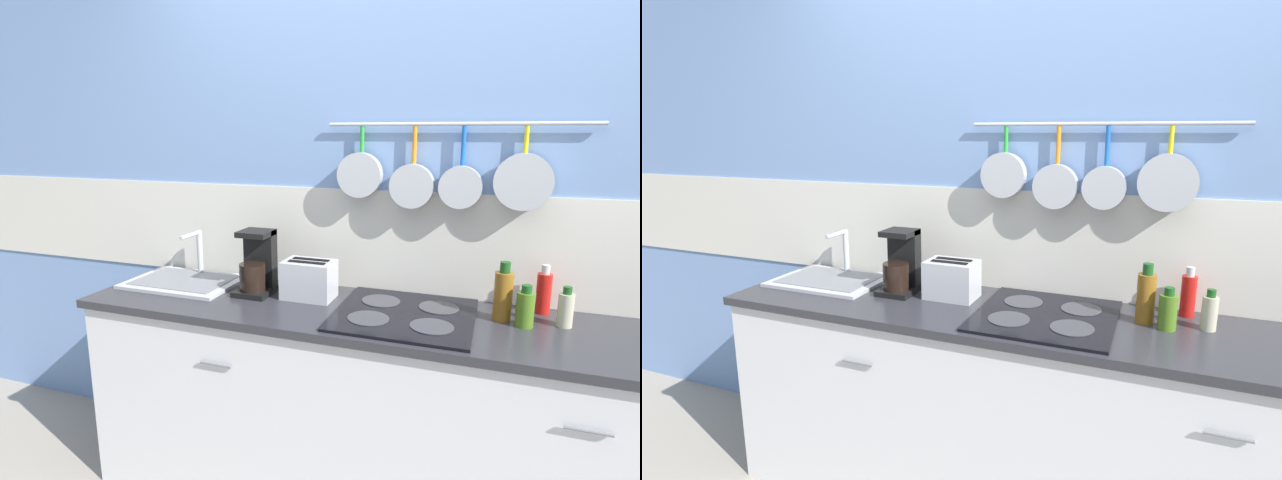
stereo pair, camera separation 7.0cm
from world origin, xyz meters
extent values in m
cube|color=#7293C6|center=(0.00, 0.33, 1.30)|extent=(7.20, 0.06, 2.60)
cube|color=silver|center=(0.00, 0.32, 1.13)|extent=(7.20, 0.07, 0.46)
cylinder|color=#B7BABF|center=(0.17, 0.27, 1.64)|extent=(1.08, 0.02, 0.02)
cylinder|color=green|center=(-0.23, 0.27, 1.58)|extent=(0.02, 0.02, 0.11)
cylinder|color=#B7BABF|center=(-0.23, 0.25, 1.43)|extent=(0.19, 0.06, 0.19)
cylinder|color=orange|center=(0.00, 0.27, 1.56)|extent=(0.02, 0.02, 0.15)
cylinder|color=#B7BABF|center=(0.00, 0.24, 1.39)|extent=(0.18, 0.06, 0.18)
cylinder|color=#1959B2|center=(0.20, 0.27, 1.56)|extent=(0.02, 0.02, 0.16)
cylinder|color=#B7BABF|center=(0.20, 0.24, 1.39)|extent=(0.17, 0.06, 0.17)
cylinder|color=gold|center=(0.43, 0.27, 1.58)|extent=(0.02, 0.02, 0.10)
cylinder|color=#B7BABF|center=(0.43, 0.25, 1.42)|extent=(0.22, 0.06, 0.22)
cube|color=silver|center=(0.00, 0.00, 0.43)|extent=(2.64, 0.54, 0.87)
cylinder|color=slate|center=(-0.66, -0.28, 0.71)|extent=(0.14, 0.01, 0.01)
cylinder|color=slate|center=(0.66, -0.28, 0.71)|extent=(0.14, 0.01, 0.01)
cube|color=#2D2D33|center=(0.00, 0.00, 0.88)|extent=(2.68, 0.58, 0.03)
cube|color=#B7BABF|center=(-1.04, 0.08, 0.91)|extent=(0.51, 0.38, 0.01)
cube|color=slate|center=(-1.04, 0.08, 0.92)|extent=(0.44, 0.30, 0.00)
cylinder|color=#B7BABF|center=(-1.04, 0.22, 1.02)|extent=(0.03, 0.03, 0.23)
cylinder|color=#B7BABF|center=(-1.04, 0.15, 1.12)|extent=(0.02, 0.15, 0.02)
cube|color=black|center=(-0.65, 0.05, 0.91)|extent=(0.16, 0.18, 0.02)
cube|color=black|center=(-0.65, 0.11, 1.04)|extent=(0.14, 0.06, 0.28)
cylinder|color=black|center=(-0.65, 0.03, 0.99)|extent=(0.12, 0.12, 0.12)
cube|color=black|center=(-0.65, 0.07, 1.17)|extent=(0.14, 0.14, 0.02)
cube|color=#B7BABF|center=(-0.40, 0.08, 0.98)|extent=(0.22, 0.15, 0.16)
cube|color=black|center=(-0.40, 0.06, 1.07)|extent=(0.16, 0.03, 0.00)
cube|color=black|center=(-0.40, 0.11, 1.07)|extent=(0.16, 0.03, 0.00)
cube|color=black|center=(-0.52, 0.08, 1.02)|extent=(0.02, 0.02, 0.02)
cube|color=black|center=(0.03, 0.01, 0.91)|extent=(0.53, 0.53, 0.01)
cylinder|color=#38383D|center=(-0.09, -0.10, 0.91)|extent=(0.16, 0.16, 0.00)
cylinder|color=#38383D|center=(0.15, -0.10, 0.91)|extent=(0.16, 0.16, 0.00)
cylinder|color=#38383D|center=(-0.09, 0.11, 0.91)|extent=(0.16, 0.16, 0.00)
cylinder|color=#38383D|center=(0.15, 0.11, 0.91)|extent=(0.16, 0.16, 0.00)
cylinder|color=#8C5919|center=(0.39, 0.09, 1.00)|extent=(0.07, 0.07, 0.19)
cylinder|color=#194C19|center=(0.39, 0.09, 1.11)|extent=(0.04, 0.04, 0.04)
cylinder|color=#4C721E|center=(0.47, 0.05, 0.97)|extent=(0.07, 0.07, 0.13)
cylinder|color=#194C19|center=(0.47, 0.05, 1.05)|extent=(0.04, 0.04, 0.03)
cylinder|color=red|center=(0.54, 0.23, 0.98)|extent=(0.06, 0.06, 0.16)
cylinder|color=beige|center=(0.54, 0.23, 1.08)|extent=(0.03, 0.03, 0.04)
cylinder|color=#BFB799|center=(0.61, 0.10, 0.96)|extent=(0.06, 0.06, 0.13)
cylinder|color=#194C19|center=(0.61, 0.10, 1.04)|extent=(0.03, 0.03, 0.03)
camera|label=1|loc=(0.35, -1.85, 1.61)|focal=28.00mm
camera|label=2|loc=(0.42, -1.83, 1.61)|focal=28.00mm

